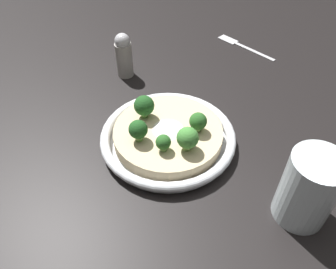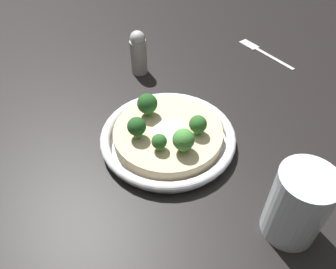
{
  "view_description": "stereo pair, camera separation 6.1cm",
  "coord_description": "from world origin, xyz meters",
  "px_view_note": "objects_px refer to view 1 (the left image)",
  "views": [
    {
      "loc": [
        0.31,
        0.31,
        0.45
      ],
      "look_at": [
        0.0,
        0.0,
        0.02
      ],
      "focal_mm": 35.0,
      "sensor_mm": 36.0,
      "label": 1
    },
    {
      "loc": [
        0.26,
        0.35,
        0.45
      ],
      "look_at": [
        0.0,
        0.0,
        0.02
      ],
      "focal_mm": 35.0,
      "sensor_mm": 36.0,
      "label": 2
    }
  ],
  "objects_px": {
    "fork_utensil": "(240,45)",
    "broccoli_front_right": "(144,106)",
    "risotto_bowl": "(168,136)",
    "broccoli_back_right": "(163,143)",
    "broccoli_back_left": "(198,122)",
    "pepper_shaker": "(124,55)",
    "broccoli_back": "(188,138)",
    "broccoli_right": "(138,130)",
    "drinking_glass": "(309,189)"
  },
  "relations": [
    {
      "from": "drinking_glass",
      "to": "broccoli_back_left",
      "type": "bearing_deg",
      "value": -90.55
    },
    {
      "from": "risotto_bowl",
      "to": "broccoli_back",
      "type": "height_order",
      "value": "broccoli_back"
    },
    {
      "from": "broccoli_front_right",
      "to": "fork_utensil",
      "type": "xyz_separation_m",
      "value": [
        -0.4,
        -0.06,
        -0.06
      ]
    },
    {
      "from": "broccoli_back",
      "to": "broccoli_back_left",
      "type": "bearing_deg",
      "value": -159.8
    },
    {
      "from": "fork_utensil",
      "to": "broccoli_front_right",
      "type": "bearing_deg",
      "value": 100.12
    },
    {
      "from": "broccoli_back_left",
      "to": "broccoli_front_right",
      "type": "bearing_deg",
      "value": -66.72
    },
    {
      "from": "broccoli_right",
      "to": "broccoli_back_right",
      "type": "distance_m",
      "value": 0.05
    },
    {
      "from": "broccoli_right",
      "to": "broccoli_back_left",
      "type": "bearing_deg",
      "value": 147.43
    },
    {
      "from": "broccoli_back_right",
      "to": "pepper_shaker",
      "type": "distance_m",
      "value": 0.29
    },
    {
      "from": "broccoli_back_left",
      "to": "fork_utensil",
      "type": "bearing_deg",
      "value": -156.43
    },
    {
      "from": "broccoli_back_left",
      "to": "drinking_glass",
      "type": "height_order",
      "value": "drinking_glass"
    },
    {
      "from": "broccoli_right",
      "to": "broccoli_front_right",
      "type": "relative_size",
      "value": 0.91
    },
    {
      "from": "broccoli_back_right",
      "to": "fork_utensil",
      "type": "height_order",
      "value": "broccoli_back_right"
    },
    {
      "from": "drinking_glass",
      "to": "pepper_shaker",
      "type": "distance_m",
      "value": 0.49
    },
    {
      "from": "drinking_glass",
      "to": "risotto_bowl",
      "type": "bearing_deg",
      "value": -82.24
    },
    {
      "from": "risotto_bowl",
      "to": "fork_utensil",
      "type": "height_order",
      "value": "risotto_bowl"
    },
    {
      "from": "risotto_bowl",
      "to": "broccoli_back_left",
      "type": "relative_size",
      "value": 6.57
    },
    {
      "from": "broccoli_front_right",
      "to": "broccoli_back_right",
      "type": "height_order",
      "value": "broccoli_front_right"
    },
    {
      "from": "drinking_glass",
      "to": "fork_utensil",
      "type": "relative_size",
      "value": 0.7
    },
    {
      "from": "risotto_bowl",
      "to": "broccoli_front_right",
      "type": "height_order",
      "value": "broccoli_front_right"
    },
    {
      "from": "risotto_bowl",
      "to": "broccoli_back_left",
      "type": "xyz_separation_m",
      "value": [
        -0.04,
        0.04,
        0.04
      ]
    },
    {
      "from": "broccoli_right",
      "to": "fork_utensil",
      "type": "xyz_separation_m",
      "value": [
        -0.45,
        -0.1,
        -0.06
      ]
    },
    {
      "from": "broccoli_front_right",
      "to": "fork_utensil",
      "type": "distance_m",
      "value": 0.41
    },
    {
      "from": "broccoli_back_left",
      "to": "fork_utensil",
      "type": "relative_size",
      "value": 0.22
    },
    {
      "from": "broccoli_right",
      "to": "drinking_glass",
      "type": "bearing_deg",
      "value": 108.2
    },
    {
      "from": "broccoli_back",
      "to": "broccoli_back_right",
      "type": "bearing_deg",
      "value": -41.94
    },
    {
      "from": "broccoli_back_left",
      "to": "drinking_glass",
      "type": "distance_m",
      "value": 0.21
    },
    {
      "from": "broccoli_front_right",
      "to": "broccoli_back_right",
      "type": "bearing_deg",
      "value": 67.41
    },
    {
      "from": "risotto_bowl",
      "to": "broccoli_back_right",
      "type": "xyz_separation_m",
      "value": [
        0.04,
        0.03,
        0.04
      ]
    },
    {
      "from": "broccoli_back_left",
      "to": "broccoli_right",
      "type": "bearing_deg",
      "value": -32.57
    },
    {
      "from": "broccoli_right",
      "to": "broccoli_back_left",
      "type": "height_order",
      "value": "broccoli_right"
    },
    {
      "from": "broccoli_right",
      "to": "broccoli_back_left",
      "type": "xyz_separation_m",
      "value": [
        -0.09,
        0.06,
        -0.0
      ]
    },
    {
      "from": "fork_utensil",
      "to": "broccoli_back_right",
      "type": "bearing_deg",
      "value": 110.09
    },
    {
      "from": "broccoli_right",
      "to": "broccoli_back",
      "type": "distance_m",
      "value": 0.09
    },
    {
      "from": "broccoli_front_right",
      "to": "drinking_glass",
      "type": "xyz_separation_m",
      "value": [
        -0.04,
        0.31,
        0.0
      ]
    },
    {
      "from": "fork_utensil",
      "to": "pepper_shaker",
      "type": "distance_m",
      "value": 0.33
    },
    {
      "from": "drinking_glass",
      "to": "fork_utensil",
      "type": "xyz_separation_m",
      "value": [
        -0.36,
        -0.37,
        -0.06
      ]
    },
    {
      "from": "broccoli_right",
      "to": "broccoli_back_right",
      "type": "xyz_separation_m",
      "value": [
        -0.01,
        0.05,
        -0.01
      ]
    },
    {
      "from": "broccoli_back_right",
      "to": "broccoli_back_left",
      "type": "distance_m",
      "value": 0.08
    },
    {
      "from": "risotto_bowl",
      "to": "pepper_shaker",
      "type": "height_order",
      "value": "pepper_shaker"
    },
    {
      "from": "broccoli_front_right",
      "to": "pepper_shaker",
      "type": "distance_m",
      "value": 0.2
    },
    {
      "from": "broccoli_back_left",
      "to": "pepper_shaker",
      "type": "height_order",
      "value": "pepper_shaker"
    },
    {
      "from": "broccoli_front_right",
      "to": "drinking_glass",
      "type": "distance_m",
      "value": 0.31
    },
    {
      "from": "broccoli_back",
      "to": "broccoli_front_right",
      "type": "relative_size",
      "value": 0.98
    },
    {
      "from": "risotto_bowl",
      "to": "broccoli_back",
      "type": "distance_m",
      "value": 0.07
    },
    {
      "from": "broccoli_back",
      "to": "broccoli_front_right",
      "type": "height_order",
      "value": "same"
    },
    {
      "from": "broccoli_back_right",
      "to": "broccoli_back",
      "type": "bearing_deg",
      "value": 138.06
    },
    {
      "from": "broccoli_right",
      "to": "pepper_shaker",
      "type": "xyz_separation_m",
      "value": [
        -0.15,
        -0.21,
        -0.01
      ]
    },
    {
      "from": "broccoli_back",
      "to": "pepper_shaker",
      "type": "bearing_deg",
      "value": -109.38
    },
    {
      "from": "broccoli_right",
      "to": "drinking_glass",
      "type": "xyz_separation_m",
      "value": [
        -0.09,
        0.27,
        0.0
      ]
    }
  ]
}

